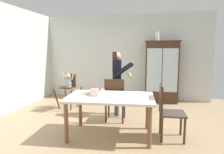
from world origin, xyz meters
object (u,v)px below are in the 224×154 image
at_px(ceramic_vase, 157,37).
at_px(adult_person, 117,75).
at_px(high_chair_with_toddler, 68,84).
at_px(birthday_cake, 97,92).
at_px(dining_chair_far_side, 115,97).
at_px(china_cabinet, 162,72).
at_px(dining_chair_right_end, 166,108).
at_px(serving_bowl, 87,93).
at_px(dining_table, 110,101).

height_order(ceramic_vase, adult_person, ceramic_vase).
relative_size(high_chair_with_toddler, adult_person, 0.62).
bearing_deg(birthday_cake, dining_chair_far_side, 74.80).
distance_m(china_cabinet, dining_chair_right_end, 2.64).
bearing_deg(china_cabinet, high_chair_with_toddler, -153.87).
bearing_deg(dining_chair_right_end, ceramic_vase, 1.55).
distance_m(high_chair_with_toddler, adult_person, 1.47).
distance_m(china_cabinet, birthday_cake, 2.95).
bearing_deg(adult_person, ceramic_vase, -42.41).
bearing_deg(serving_bowl, dining_chair_far_side, 56.53).
xyz_separation_m(serving_bowl, dining_chair_right_end, (1.47, 0.00, -0.21)).
xyz_separation_m(birthday_cake, serving_bowl, (-0.23, 0.07, -0.03)).
bearing_deg(high_chair_with_toddler, dining_table, -37.93).
relative_size(ceramic_vase, dining_chair_right_end, 0.28).
height_order(birthday_cake, dining_chair_far_side, dining_chair_far_side).
distance_m(birthday_cake, serving_bowl, 0.24).
bearing_deg(ceramic_vase, china_cabinet, -1.25).
height_order(china_cabinet, high_chair_with_toddler, china_cabinet).
relative_size(birthday_cake, dining_chair_far_side, 0.29).
relative_size(serving_bowl, dining_chair_right_end, 0.19).
xyz_separation_m(high_chair_with_toddler, adult_person, (1.41, -0.29, 0.31)).
distance_m(high_chair_with_toddler, dining_chair_right_end, 2.87).
bearing_deg(dining_chair_right_end, dining_table, 92.32).
bearing_deg(high_chair_with_toddler, adult_person, -5.02).
height_order(high_chair_with_toddler, dining_table, high_chair_with_toddler).
bearing_deg(ceramic_vase, birthday_cake, -111.35).
bearing_deg(dining_chair_far_side, serving_bowl, 52.90).
bearing_deg(dining_table, birthday_cake, 175.85).
height_order(ceramic_vase, high_chair_with_toddler, ceramic_vase).
height_order(high_chair_with_toddler, adult_person, adult_person).
relative_size(ceramic_vase, serving_bowl, 1.50).
relative_size(china_cabinet, dining_chair_far_side, 1.92).
bearing_deg(adult_person, dining_chair_far_side, 173.81).
xyz_separation_m(china_cabinet, ceramic_vase, (-0.17, 0.00, 1.04)).
height_order(ceramic_vase, serving_bowl, ceramic_vase).
xyz_separation_m(ceramic_vase, serving_bowl, (-1.28, -2.62, -1.20)).
bearing_deg(adult_person, serving_bowl, 150.20).
bearing_deg(china_cabinet, dining_chair_right_end, -89.43).
xyz_separation_m(dining_table, serving_bowl, (-0.48, 0.08, 0.11)).
relative_size(high_chair_with_toddler, dining_chair_far_side, 0.99).
relative_size(china_cabinet, serving_bowl, 10.25).
relative_size(china_cabinet, birthday_cake, 6.59).
height_order(china_cabinet, adult_person, china_cabinet).
distance_m(dining_table, birthday_cake, 0.29).
xyz_separation_m(china_cabinet, birthday_cake, (-1.22, -2.68, -0.13)).
distance_m(high_chair_with_toddler, birthday_cake, 1.94).
height_order(dining_table, dining_chair_right_end, dining_chair_right_end).
xyz_separation_m(dining_table, dining_chair_far_side, (-0.06, 0.71, -0.10)).
xyz_separation_m(adult_person, serving_bowl, (-0.37, -1.11, -0.20)).
distance_m(birthday_cake, dining_chair_right_end, 1.27).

